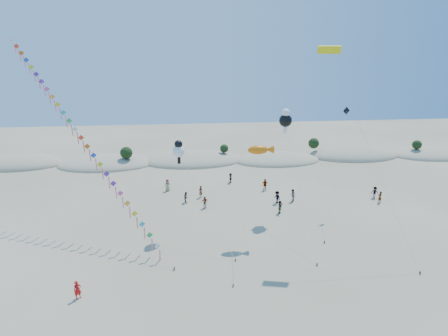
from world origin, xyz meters
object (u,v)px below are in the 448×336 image
parafoil_kite (331,54)px  kite_train (76,131)px  flyer_foreground (78,290)px  fish_kite (261,150)px

parafoil_kite → kite_train: bearing=169.0°
kite_train → parafoil_kite: 29.84m
parafoil_kite → flyer_foreground: size_ratio=12.29×
fish_kite → flyer_foreground: 22.93m
kite_train → parafoil_kite: size_ratio=1.10×
flyer_foreground → kite_train: bearing=69.4°
fish_kite → parafoil_kite: parafoil_kite is taller
fish_kite → parafoil_kite: size_ratio=0.53×
parafoil_kite → flyer_foreground: bearing=-157.6°
parafoil_kite → flyer_foreground: (-24.96, -10.30, -19.42)m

